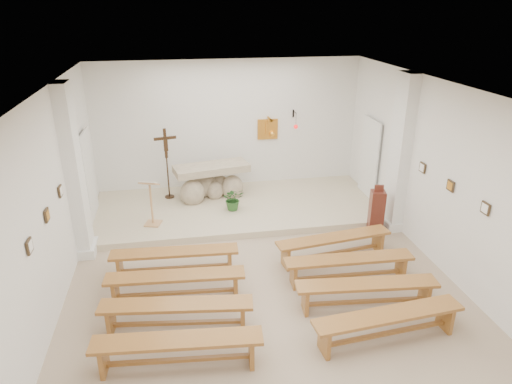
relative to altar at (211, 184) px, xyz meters
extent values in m
cube|color=tan|center=(0.59, -4.10, -0.52)|extent=(7.00, 10.00, 0.00)
cube|color=white|center=(-2.90, -4.10, 1.23)|extent=(0.02, 10.00, 3.50)
cube|color=white|center=(4.08, -4.10, 1.23)|extent=(0.02, 10.00, 3.50)
cube|color=white|center=(0.59, 0.89, 1.23)|extent=(7.00, 0.02, 3.50)
cube|color=silver|center=(0.59, -4.10, 2.97)|extent=(7.00, 10.00, 0.02)
cube|color=#C2B595|center=(0.59, -0.60, -0.44)|extent=(6.98, 3.00, 0.15)
cube|color=white|center=(-2.78, -2.10, 1.23)|extent=(0.26, 0.55, 3.50)
cube|color=white|center=(3.96, -2.10, 1.23)|extent=(0.26, 0.55, 3.50)
cube|color=gold|center=(1.64, 0.86, 1.13)|extent=(0.55, 0.04, 0.55)
cube|color=black|center=(2.34, 0.87, 1.53)|extent=(0.04, 0.02, 0.20)
cylinder|color=black|center=(2.34, 0.72, 1.60)|extent=(0.02, 0.30, 0.02)
cylinder|color=black|center=(2.34, 0.57, 1.43)|extent=(0.01, 0.01, 0.34)
sphere|color=red|center=(2.34, 0.57, 1.24)|extent=(0.11, 0.11, 0.11)
cube|color=#3B2B1A|center=(-2.88, -4.90, 1.20)|extent=(0.03, 0.20, 0.20)
cube|color=#3B2B1A|center=(-2.88, -3.90, 1.20)|extent=(0.03, 0.20, 0.20)
cube|color=#3B2B1A|center=(-2.88, -2.90, 1.20)|extent=(0.03, 0.20, 0.20)
cube|color=#3B2B1A|center=(4.06, -4.90, 1.20)|extent=(0.03, 0.20, 0.20)
cube|color=#3B2B1A|center=(4.06, -3.90, 1.20)|extent=(0.03, 0.20, 0.20)
cube|color=#3B2B1A|center=(4.06, -2.90, 1.20)|extent=(0.03, 0.20, 0.20)
cube|color=silver|center=(-2.84, -1.40, -0.25)|extent=(0.10, 0.85, 0.52)
cube|color=silver|center=(4.02, -1.40, -0.25)|extent=(0.10, 0.85, 0.52)
ellipsoid|color=#C0AE93|center=(-0.49, -0.25, -0.11)|extent=(0.60, 0.51, 0.68)
ellipsoid|color=#C0AE93|center=(0.54, -0.02, -0.13)|extent=(0.56, 0.48, 0.64)
ellipsoid|color=#C0AE93|center=(-0.16, 0.15, -0.10)|extent=(0.64, 0.55, 0.60)
ellipsoid|color=#C0AE93|center=(0.24, 0.20, -0.15)|extent=(0.52, 0.44, 0.56)
ellipsoid|color=#C0AE93|center=(0.08, -0.04, -0.18)|extent=(0.44, 0.38, 0.52)
cube|color=#C0AE93|center=(0.02, 0.00, 0.42)|extent=(1.97, 1.08, 0.18)
cube|color=tan|center=(-1.45, -1.31, -0.35)|extent=(0.41, 0.41, 0.04)
cylinder|color=tan|center=(-1.45, -1.31, 0.10)|extent=(0.05, 0.05, 0.95)
cube|color=tan|center=(-1.45, -1.33, 0.62)|extent=(0.46, 0.39, 0.15)
cube|color=white|center=(-1.46, -1.37, 0.67)|extent=(0.39, 0.32, 0.12)
cylinder|color=#332010|center=(-1.07, 0.20, -0.35)|extent=(0.24, 0.24, 0.03)
cylinder|color=#332010|center=(-1.07, 0.20, 0.18)|extent=(0.04, 0.04, 1.10)
cube|color=#332010|center=(-1.07, 0.20, 1.07)|extent=(0.08, 0.06, 0.75)
cube|color=#332010|center=(-1.07, 0.20, 1.20)|extent=(0.55, 0.16, 0.07)
cube|color=#332010|center=(-1.06, 0.17, 1.04)|extent=(0.11, 0.06, 0.32)
imported|color=#265522|center=(0.46, -0.86, -0.09)|extent=(0.51, 0.44, 0.56)
cube|color=#60281B|center=(3.48, -2.28, -0.03)|extent=(0.36, 0.36, 0.99)
cube|color=#60281B|center=(3.48, -2.28, 0.54)|extent=(0.20, 0.09, 0.16)
cube|color=#A56E30|center=(-0.98, -3.24, -0.04)|extent=(2.40, 0.53, 0.05)
cube|color=#A56E30|center=(-2.01, -3.17, -0.29)|extent=(0.09, 0.35, 0.45)
cube|color=#A56E30|center=(0.05, -3.30, -0.29)|extent=(0.09, 0.35, 0.45)
cube|color=#A56E30|center=(-0.98, -3.24, -0.39)|extent=(2.00, 0.19, 0.05)
cube|color=#A56E30|center=(2.16, -3.24, -0.04)|extent=(2.41, 0.70, 0.05)
cube|color=#A56E30|center=(1.14, -3.38, -0.29)|extent=(0.11, 0.35, 0.45)
cube|color=#A56E30|center=(3.18, -3.10, -0.29)|extent=(0.11, 0.35, 0.45)
cube|color=#A56E30|center=(2.16, -3.24, -0.39)|extent=(1.99, 0.34, 0.05)
cube|color=#A56E30|center=(-0.98, -4.06, -0.04)|extent=(2.40, 0.56, 0.05)
cube|color=#A56E30|center=(-2.01, -3.98, -0.29)|extent=(0.09, 0.35, 0.45)
cube|color=#A56E30|center=(0.05, -4.14, -0.29)|extent=(0.09, 0.35, 0.45)
cube|color=#A56E30|center=(-0.98, -4.06, -0.39)|extent=(2.00, 0.22, 0.05)
cube|color=#A56E30|center=(2.16, -4.06, -0.04)|extent=(2.40, 0.47, 0.05)
cube|color=#A56E30|center=(1.13, -4.02, -0.29)|extent=(0.08, 0.35, 0.45)
cube|color=#A56E30|center=(3.18, -4.10, -0.29)|extent=(0.08, 0.35, 0.45)
cube|color=#A56E30|center=(2.16, -4.06, -0.39)|extent=(2.00, 0.14, 0.05)
cube|color=#A56E30|center=(-0.98, -4.88, -0.04)|extent=(2.41, 0.69, 0.05)
cube|color=#A56E30|center=(-2.00, -4.74, -0.29)|extent=(0.11, 0.35, 0.45)
cube|color=#A56E30|center=(0.04, -5.01, -0.29)|extent=(0.11, 0.35, 0.45)
cube|color=#A56E30|center=(-0.98, -4.88, -0.39)|extent=(2.00, 0.33, 0.05)
cube|color=#A56E30|center=(2.16, -4.88, -0.04)|extent=(2.41, 0.60, 0.05)
cube|color=#A56E30|center=(1.13, -4.78, -0.29)|extent=(0.10, 0.35, 0.45)
cube|color=#A56E30|center=(3.18, -4.97, -0.29)|extent=(0.10, 0.35, 0.45)
cube|color=#A56E30|center=(2.16, -4.88, -0.39)|extent=(2.00, 0.25, 0.05)
cube|color=#A56E30|center=(-0.98, -5.70, -0.04)|extent=(2.41, 0.60, 0.05)
cube|color=#A56E30|center=(-2.00, -5.60, -0.29)|extent=(0.10, 0.35, 0.45)
cube|color=#A56E30|center=(0.05, -5.79, -0.29)|extent=(0.10, 0.35, 0.45)
cube|color=#A56E30|center=(-0.98, -5.70, -0.39)|extent=(2.00, 0.25, 0.05)
cube|color=#A56E30|center=(2.16, -5.70, -0.04)|extent=(2.41, 0.59, 0.05)
cube|color=#A56E30|center=(1.13, -5.79, -0.29)|extent=(0.10, 0.35, 0.45)
cube|color=#A56E30|center=(3.18, -5.60, -0.29)|extent=(0.10, 0.35, 0.45)
cube|color=#A56E30|center=(2.16, -5.70, -0.39)|extent=(2.00, 0.24, 0.05)
camera|label=1|loc=(-0.80, -10.84, 4.29)|focal=32.00mm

